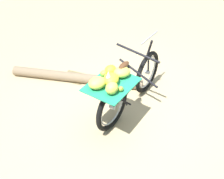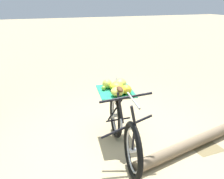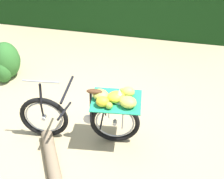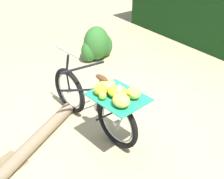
# 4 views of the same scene
# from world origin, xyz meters

# --- Properties ---
(ground_plane) EXTENTS (60.00, 60.00, 0.00)m
(ground_plane) POSITION_xyz_m (0.00, 0.00, 0.00)
(ground_plane) COLOR tan
(bicycle) EXTENTS (0.84, 1.80, 1.03)m
(bicycle) POSITION_xyz_m (0.29, -0.04, 0.53)
(bicycle) COLOR black
(bicycle) RESTS_ON ground_plane
(fallen_log) EXTENTS (2.39, 0.62, 0.17)m
(fallen_log) POSITION_xyz_m (1.38, -0.48, 0.09)
(fallen_log) COLOR #7F6B51
(fallen_log) RESTS_ON ground_plane
(leaf_litter_patch) EXTENTS (0.44, 0.36, 0.01)m
(leaf_litter_patch) POSITION_xyz_m (1.48, -0.58, 0.00)
(leaf_litter_patch) COLOR olive
(leaf_litter_patch) RESTS_ON ground_plane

